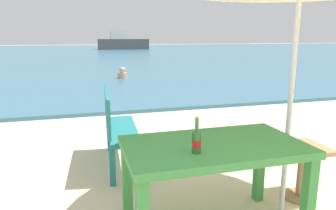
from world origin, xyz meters
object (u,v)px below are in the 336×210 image
(side_table_wood, at_px, (302,164))
(swimmer_person, at_px, (122,74))
(picnic_table_green, at_px, (214,156))
(bench_teal_center, at_px, (116,123))
(beer_bottle_amber, at_px, (197,140))
(boat_tanker, at_px, (123,43))

(side_table_wood, height_order, swimmer_person, side_table_wood)
(picnic_table_green, xyz_separation_m, bench_teal_center, (-0.59, 1.57, -0.11))
(beer_bottle_amber, height_order, bench_teal_center, beer_bottle_amber)
(side_table_wood, bearing_deg, swimmer_person, 93.25)
(side_table_wood, bearing_deg, beer_bottle_amber, -161.93)
(boat_tanker, bearing_deg, side_table_wood, -95.08)
(beer_bottle_amber, height_order, boat_tanker, boat_tanker)
(swimmer_person, distance_m, boat_tanker, 25.44)
(bench_teal_center, xyz_separation_m, swimmer_person, (1.13, 7.64, -0.30))
(picnic_table_green, relative_size, beer_bottle_amber, 5.28)
(beer_bottle_amber, xyz_separation_m, side_table_wood, (1.26, 0.41, -0.50))
(beer_bottle_amber, distance_m, side_table_wood, 1.42)
(picnic_table_green, xyz_separation_m, side_table_wood, (1.06, 0.26, -0.30))
(swimmer_person, xyz_separation_m, boat_tanker, (3.55, 25.19, 0.58))
(boat_tanker, bearing_deg, swimmer_person, -98.01)
(beer_bottle_amber, distance_m, swimmer_person, 9.42)
(picnic_table_green, bearing_deg, swimmer_person, 86.60)
(picnic_table_green, xyz_separation_m, beer_bottle_amber, (-0.21, -0.16, 0.20))
(side_table_wood, bearing_deg, bench_teal_center, 141.27)
(picnic_table_green, height_order, swimmer_person, picnic_table_green)
(beer_bottle_amber, distance_m, boat_tanker, 34.83)
(swimmer_person, bearing_deg, picnic_table_green, -93.40)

